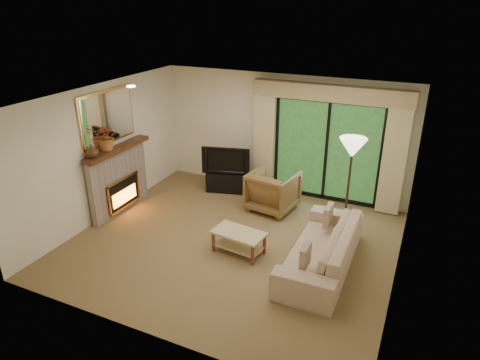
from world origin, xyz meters
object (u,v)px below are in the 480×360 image
at_px(sofa, 322,247).
at_px(coffee_table, 239,242).
at_px(armchair, 273,191).
at_px(media_console, 227,181).

distance_m(sofa, coffee_table, 1.40).
bearing_deg(armchair, coffee_table, 99.84).
bearing_deg(armchair, sofa, 140.60).
relative_size(media_console, armchair, 0.97).
bearing_deg(coffee_table, sofa, 15.38).
relative_size(media_console, coffee_table, 1.00).
bearing_deg(media_console, armchair, -33.54).
relative_size(armchair, sofa, 0.38).
xyz_separation_m(armchair, sofa, (1.43, -1.57, -0.07)).
distance_m(media_console, sofa, 3.35).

